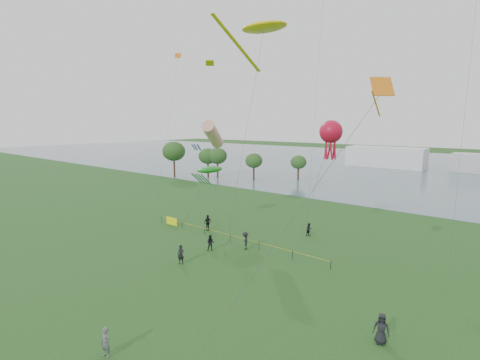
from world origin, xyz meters
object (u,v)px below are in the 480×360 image
Objects in this scene: kite_stingray at (263,28)px; kite_flyer at (106,342)px; kite_octopus at (331,132)px; fence at (192,227)px.

kite_flyer is at bearing -75.49° from kite_stingray.
kite_stingray is 1.72× the size of kite_octopus.
kite_stingray is at bearing 90.26° from kite_flyer.
kite_flyer is 30.81m from kite_stingray.
kite_flyer reaches higher than fence.
kite_stingray is at bearing -128.63° from kite_octopus.
kite_octopus is at bearing 35.75° from kite_stingray.
fence is at bearing -139.62° from kite_octopus.
fence is 13.62× the size of kite_flyer.
kite_flyer is at bearing -55.28° from fence.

